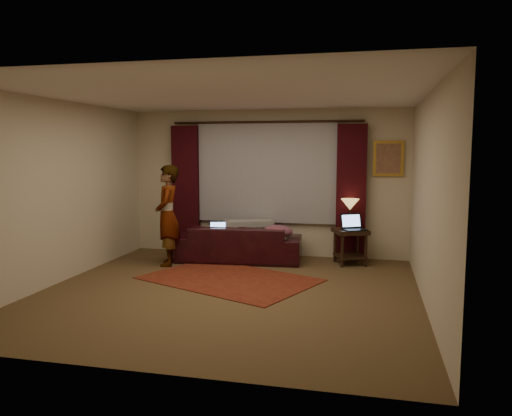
{
  "coord_description": "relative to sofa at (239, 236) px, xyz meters",
  "views": [
    {
      "loc": [
        1.82,
        -6.26,
        1.9
      ],
      "look_at": [
        0.1,
        1.2,
        1.0
      ],
      "focal_mm": 35.0,
      "sensor_mm": 36.0,
      "label": 1
    }
  ],
  "objects": [
    {
      "name": "end_table",
      "position": [
        1.86,
        0.15,
        -0.13
      ],
      "size": [
        0.66,
        0.66,
        0.59
      ],
      "primitive_type": "cube",
      "rotation": [
        0.0,
        0.0,
        0.37
      ],
      "color": "black",
      "rests_on": "floor"
    },
    {
      "name": "wall_front",
      "position": [
        0.35,
        -4.37,
        0.87
      ],
      "size": [
        5.0,
        0.02,
        2.6
      ],
      "primitive_type": "cube",
      "color": "beige",
      "rests_on": "ground"
    },
    {
      "name": "floor",
      "position": [
        0.35,
        -1.87,
        -0.43
      ],
      "size": [
        5.0,
        5.0,
        0.01
      ],
      "primitive_type": "cube",
      "color": "brown",
      "rests_on": "ground"
    },
    {
      "name": "laptop_sofa",
      "position": [
        -0.31,
        -0.14,
        0.12
      ],
      "size": [
        0.43,
        0.45,
        0.25
      ],
      "primitive_type": null,
      "rotation": [
        0.0,
        0.0,
        0.27
      ],
      "color": "black",
      "rests_on": "sofa"
    },
    {
      "name": "curtain_rod",
      "position": [
        0.35,
        0.52,
        1.95
      ],
      "size": [
        0.04,
        0.04,
        3.4
      ],
      "primitive_type": "cylinder",
      "color": "black",
      "rests_on": "wall_back"
    },
    {
      "name": "picture_frame",
      "position": [
        2.45,
        0.6,
        1.32
      ],
      "size": [
        0.5,
        0.04,
        0.6
      ],
      "primitive_type": "cube",
      "color": "#BD8E32",
      "rests_on": "wall_back"
    },
    {
      "name": "drape_right",
      "position": [
        1.85,
        0.52,
        0.75
      ],
      "size": [
        0.5,
        0.14,
        2.3
      ],
      "primitive_type": "cube",
      "color": "black",
      "rests_on": "floor"
    },
    {
      "name": "wall_left",
      "position": [
        -2.15,
        -1.87,
        0.87
      ],
      "size": [
        0.02,
        5.0,
        2.6
      ],
      "primitive_type": "cube",
      "color": "beige",
      "rests_on": "ground"
    },
    {
      "name": "tiffany_lamp",
      "position": [
        1.84,
        0.3,
        0.41
      ],
      "size": [
        0.43,
        0.43,
        0.49
      ],
      "primitive_type": null,
      "rotation": [
        0.0,
        0.0,
        0.65
      ],
      "color": "olive",
      "rests_on": "end_table"
    },
    {
      "name": "laptop_table",
      "position": [
        1.93,
        0.06,
        0.3
      ],
      "size": [
        0.5,
        0.52,
        0.26
      ],
      "primitive_type": null,
      "rotation": [
        0.0,
        0.0,
        0.5
      ],
      "color": "black",
      "rests_on": "end_table"
    },
    {
      "name": "area_rug",
      "position": [
        0.18,
        -1.24,
        -0.42
      ],
      "size": [
        2.84,
        2.42,
        0.01
      ],
      "primitive_type": "cube",
      "rotation": [
        0.0,
        0.0,
        -0.41
      ],
      "color": "maroon",
      "rests_on": "floor"
    },
    {
      "name": "wall_right",
      "position": [
        2.85,
        -1.87,
        0.87
      ],
      "size": [
        0.02,
        5.0,
        2.6
      ],
      "primitive_type": "cube",
      "color": "beige",
      "rests_on": "ground"
    },
    {
      "name": "drape_left",
      "position": [
        -1.15,
        0.52,
        0.75
      ],
      "size": [
        0.5,
        0.14,
        2.3
      ],
      "primitive_type": "cube",
      "color": "black",
      "rests_on": "floor"
    },
    {
      "name": "ceiling",
      "position": [
        0.35,
        -1.87,
        2.17
      ],
      "size": [
        5.0,
        5.0,
        0.02
      ],
      "primitive_type": "cube",
      "color": "silver",
      "rests_on": "ground"
    },
    {
      "name": "throw_blanket",
      "position": [
        0.12,
        0.21,
        0.43
      ],
      "size": [
        0.9,
        0.63,
        0.1
      ],
      "primitive_type": "cube",
      "rotation": [
        0.0,
        0.0,
        0.4
      ],
      "color": "gray",
      "rests_on": "sofa"
    },
    {
      "name": "sheer_curtain",
      "position": [
        0.35,
        0.57,
        1.07
      ],
      "size": [
        2.5,
        0.05,
        1.8
      ],
      "primitive_type": "cube",
      "color": "#96969E",
      "rests_on": "wall_back"
    },
    {
      "name": "sofa",
      "position": [
        0.0,
        0.0,
        0.0
      ],
      "size": [
        2.18,
        1.09,
        0.85
      ],
      "primitive_type": "imported",
      "rotation": [
        0.0,
        0.0,
        3.23
      ],
      "color": "black",
      "rests_on": "floor"
    },
    {
      "name": "wall_back",
      "position": [
        0.35,
        0.63,
        0.87
      ],
      "size": [
        5.0,
        0.02,
        2.6
      ],
      "primitive_type": "cube",
      "color": "beige",
      "rests_on": "ground"
    },
    {
      "name": "clothing_pile",
      "position": [
        0.68,
        -0.07,
        0.11
      ],
      "size": [
        0.62,
        0.55,
        0.22
      ],
      "primitive_type": "ellipsoid",
      "rotation": [
        0.0,
        0.0,
        0.36
      ],
      "color": "brown",
      "rests_on": "sofa"
    },
    {
      "name": "person",
      "position": [
        -1.07,
        -0.56,
        0.4
      ],
      "size": [
        0.6,
        0.6,
        1.65
      ],
      "primitive_type": "imported",
      "rotation": [
        0.0,
        0.0,
        -1.28
      ],
      "color": "gray",
      "rests_on": "floor"
    }
  ]
}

